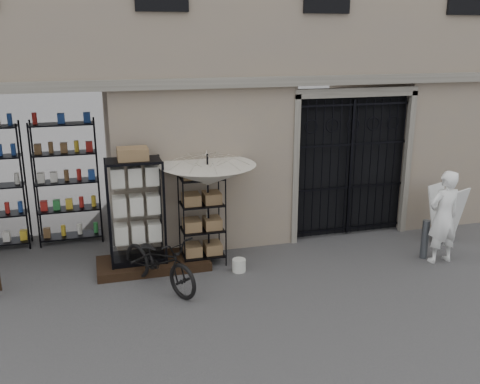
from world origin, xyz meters
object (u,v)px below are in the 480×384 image
object	(u,v)px
market_umbrella	(208,169)
shopkeeper	(438,261)
easel_sign	(446,214)
wire_rack	(202,219)
bicycle	(161,287)
display_cabinet	(136,217)
steel_bollard	(425,239)
white_bucket	(239,265)

from	to	relation	value
market_umbrella	shopkeeper	bearing A→B (deg)	-15.37
market_umbrella	easel_sign	world-z (taller)	market_umbrella
wire_rack	easel_sign	size ratio (longest dim) A/B	1.53
market_umbrella	bicycle	size ratio (longest dim) A/B	1.37
display_cabinet	wire_rack	bearing A→B (deg)	-14.71
steel_bollard	bicycle	bearing A→B (deg)	178.82
white_bucket	bicycle	distance (m)	1.47
wire_rack	shopkeeper	size ratio (longest dim) A/B	0.99
wire_rack	steel_bollard	xyz separation A→B (m)	(4.08, -0.92, -0.47)
market_umbrella	easel_sign	distance (m)	5.03
easel_sign	white_bucket	bearing A→B (deg)	161.18
bicycle	easel_sign	bearing A→B (deg)	-26.28
market_umbrella	bicycle	xyz separation A→B (m)	(-1.02, -0.82, -1.78)
display_cabinet	shopkeeper	xyz separation A→B (m)	(5.44, -1.19, -0.99)
display_cabinet	market_umbrella	xyz separation A→B (m)	(1.29, -0.05, 0.79)
display_cabinet	white_bucket	bearing A→B (deg)	-32.40
steel_bollard	easel_sign	size ratio (longest dim) A/B	0.66
white_bucket	easel_sign	world-z (taller)	easel_sign
display_cabinet	shopkeeper	size ratio (longest dim) A/B	1.16
white_bucket	steel_bollard	distance (m)	3.57
market_umbrella	shopkeeper	world-z (taller)	market_umbrella
display_cabinet	wire_rack	size ratio (longest dim) A/B	1.17
market_umbrella	steel_bollard	bearing A→B (deg)	-13.03
bicycle	shopkeeper	xyz separation A→B (m)	(5.17, -0.33, 0.00)
market_umbrella	display_cabinet	bearing A→B (deg)	177.63
white_bucket	steel_bollard	bearing A→B (deg)	-5.64
market_umbrella	shopkeeper	xyz separation A→B (m)	(4.15, -1.14, -1.78)
bicycle	easel_sign	world-z (taller)	easel_sign
wire_rack	market_umbrella	xyz separation A→B (m)	(0.12, -0.01, 0.93)
wire_rack	white_bucket	distance (m)	1.08
bicycle	steel_bollard	world-z (taller)	bicycle
bicycle	easel_sign	size ratio (longest dim) A/B	1.59
white_bucket	market_umbrella	bearing A→B (deg)	126.64
bicycle	steel_bollard	bearing A→B (deg)	-32.74
display_cabinet	steel_bollard	distance (m)	5.38
steel_bollard	market_umbrella	bearing A→B (deg)	166.97
display_cabinet	white_bucket	xyz separation A→B (m)	(1.71, -0.62, -0.87)
bicycle	shopkeeper	distance (m)	5.18
white_bucket	shopkeeper	xyz separation A→B (m)	(3.73, -0.57, -0.12)
easel_sign	steel_bollard	bearing A→B (deg)	-167.16
white_bucket	steel_bollard	size ratio (longest dim) A/B	0.32
display_cabinet	market_umbrella	world-z (taller)	market_umbrella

